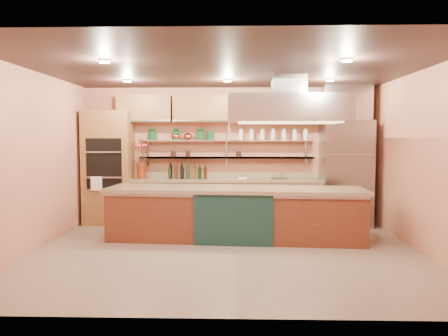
{
  "coord_description": "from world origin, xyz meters",
  "views": [
    {
      "loc": [
        0.15,
        -6.64,
        1.76
      ],
      "look_at": [
        -0.06,
        1.0,
        1.23
      ],
      "focal_mm": 35.0,
      "sensor_mm": 36.0,
      "label": 1
    }
  ],
  "objects_px": {
    "refrigerator": "(346,173)",
    "island": "(235,214)",
    "copper_kettle": "(188,137)",
    "flower_vase": "(141,170)",
    "kitchen_scale": "(242,177)",
    "green_canister": "(210,136)"
  },
  "relations": [
    {
      "from": "refrigerator",
      "to": "green_canister",
      "type": "distance_m",
      "value": 2.84
    },
    {
      "from": "refrigerator",
      "to": "island",
      "type": "bearing_deg",
      "value": -149.35
    },
    {
      "from": "refrigerator",
      "to": "island",
      "type": "xyz_separation_m",
      "value": [
        -2.21,
        -1.31,
        -0.6
      ]
    },
    {
      "from": "refrigerator",
      "to": "flower_vase",
      "type": "distance_m",
      "value": 4.13
    },
    {
      "from": "green_canister",
      "to": "island",
      "type": "bearing_deg",
      "value": -71.53
    },
    {
      "from": "refrigerator",
      "to": "flower_vase",
      "type": "height_order",
      "value": "refrigerator"
    },
    {
      "from": "refrigerator",
      "to": "green_canister",
      "type": "relative_size",
      "value": 11.61
    },
    {
      "from": "copper_kettle",
      "to": "island",
      "type": "bearing_deg",
      "value": -57.45
    },
    {
      "from": "refrigerator",
      "to": "green_canister",
      "type": "bearing_deg",
      "value": 175.18
    },
    {
      "from": "flower_vase",
      "to": "green_canister",
      "type": "height_order",
      "value": "green_canister"
    },
    {
      "from": "flower_vase",
      "to": "copper_kettle",
      "type": "relative_size",
      "value": 1.9
    },
    {
      "from": "refrigerator",
      "to": "island",
      "type": "height_order",
      "value": "refrigerator"
    },
    {
      "from": "copper_kettle",
      "to": "refrigerator",
      "type": "bearing_deg",
      "value": -4.11
    },
    {
      "from": "flower_vase",
      "to": "copper_kettle",
      "type": "distance_m",
      "value": 1.18
    },
    {
      "from": "refrigerator",
      "to": "island",
      "type": "distance_m",
      "value": 2.64
    },
    {
      "from": "copper_kettle",
      "to": "green_canister",
      "type": "xyz_separation_m",
      "value": [
        0.47,
        0.0,
        0.02
      ]
    },
    {
      "from": "flower_vase",
      "to": "kitchen_scale",
      "type": "xyz_separation_m",
      "value": [
        2.05,
        0.0,
        -0.12
      ]
    },
    {
      "from": "island",
      "to": "kitchen_scale",
      "type": "relative_size",
      "value": 26.85
    },
    {
      "from": "refrigerator",
      "to": "copper_kettle",
      "type": "relative_size",
      "value": 12.1
    },
    {
      "from": "copper_kettle",
      "to": "green_canister",
      "type": "relative_size",
      "value": 0.96
    },
    {
      "from": "flower_vase",
      "to": "kitchen_scale",
      "type": "height_order",
      "value": "flower_vase"
    },
    {
      "from": "flower_vase",
      "to": "kitchen_scale",
      "type": "distance_m",
      "value": 2.06
    }
  ]
}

